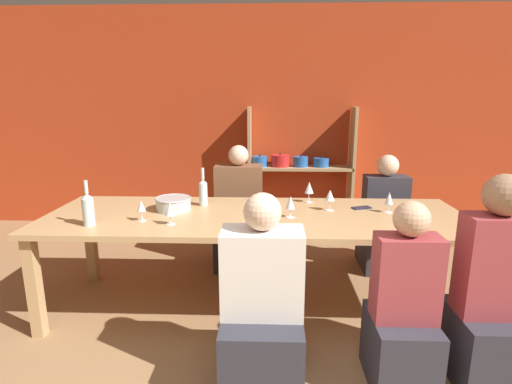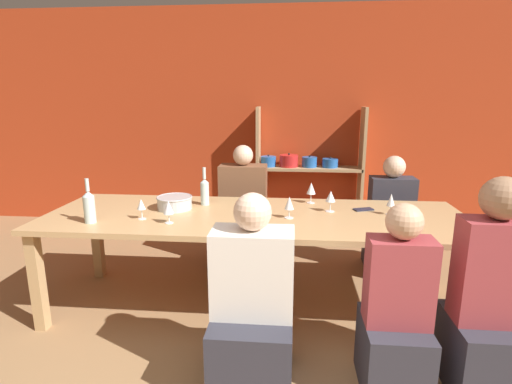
{
  "view_description": "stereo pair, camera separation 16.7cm",
  "coord_description": "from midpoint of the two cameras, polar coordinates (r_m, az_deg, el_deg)",
  "views": [
    {
      "loc": [
        0.16,
        -1.25,
        1.63
      ],
      "look_at": [
        0.06,
        1.73,
        0.92
      ],
      "focal_mm": 28.0,
      "sensor_mm": 36.0,
      "label": 1
    },
    {
      "loc": [
        0.33,
        -1.24,
        1.63
      ],
      "look_at": [
        0.06,
        1.73,
        0.92
      ],
      "focal_mm": 28.0,
      "sensor_mm": 36.0,
      "label": 2
    }
  ],
  "objects": [
    {
      "name": "wine_glass_red_a",
      "position": [
        3.17,
        17.07,
        -0.96
      ],
      "size": [
        0.06,
        0.06,
        0.16
      ],
      "color": "white",
      "rests_on": "dining_table"
    },
    {
      "name": "dining_table",
      "position": [
        3.03,
        -1.65,
        -4.46
      ],
      "size": [
        3.15,
        1.04,
        0.77
      ],
      "color": "tan",
      "rests_on": "ground_plane"
    },
    {
      "name": "wall_back_red",
      "position": [
        5.09,
        -0.73,
        10.26
      ],
      "size": [
        8.8,
        0.06,
        2.7
      ],
      "color": "#B23819",
      "rests_on": "ground_plane"
    },
    {
      "name": "wine_glass_white_b",
      "position": [
        2.96,
        -17.63,
        -2.03
      ],
      "size": [
        0.06,
        0.06,
        0.15
      ],
      "color": "white",
      "rests_on": "dining_table"
    },
    {
      "name": "shelf_unit",
      "position": [
        5.01,
        5.1,
        0.57
      ],
      "size": [
        1.29,
        0.3,
        1.52
      ],
      "color": "tan",
      "rests_on": "ground_plane"
    },
    {
      "name": "person_near_c",
      "position": [
        2.66,
        28.7,
        -14.16
      ],
      "size": [
        0.37,
        0.46,
        1.24
      ],
      "color": "#2D2D38",
      "rests_on": "ground_plane"
    },
    {
      "name": "cell_phone",
      "position": [
        3.25,
        13.44,
        -2.21
      ],
      "size": [
        0.16,
        0.12,
        0.01
      ],
      "color": "#1E2338",
      "rests_on": "dining_table"
    },
    {
      "name": "wine_glass_empty_a",
      "position": [
        2.82,
        -13.84,
        -2.39
      ],
      "size": [
        0.07,
        0.07,
        0.16
      ],
      "color": "white",
      "rests_on": "dining_table"
    },
    {
      "name": "wine_bottle_dark",
      "position": [
        3.27,
        -9.01,
        0.07
      ],
      "size": [
        0.07,
        0.07,
        0.31
      ],
      "color": "#B2C6C1",
      "rests_on": "dining_table"
    },
    {
      "name": "wine_bottle_green",
      "position": [
        2.99,
        -24.36,
        -2.19
      ],
      "size": [
        0.08,
        0.08,
        0.32
      ],
      "color": "#B2C6C1",
      "rests_on": "dining_table"
    },
    {
      "name": "wine_glass_white_a",
      "position": [
        3.34,
        6.18,
        0.52
      ],
      "size": [
        0.07,
        0.07,
        0.17
      ],
      "color": "white",
      "rests_on": "dining_table"
    },
    {
      "name": "wine_glass_empty_b",
      "position": [
        2.91,
        3.32,
        -1.61
      ],
      "size": [
        0.07,
        0.07,
        0.16
      ],
      "color": "white",
      "rests_on": "dining_table"
    },
    {
      "name": "person_near_b",
      "position": [
        2.48,
        18.3,
        -16.89
      ],
      "size": [
        0.35,
        0.43,
        1.1
      ],
      "color": "#2D2D38",
      "rests_on": "ground_plane"
    },
    {
      "name": "mixing_bowl",
      "position": [
        3.19,
        -13.19,
        -1.59
      ],
      "size": [
        0.28,
        0.28,
        0.1
      ],
      "color": "#B7BABC",
      "rests_on": "dining_table"
    },
    {
      "name": "person_far_a",
      "position": [
        3.94,
        -3.64,
        -4.38
      ],
      "size": [
        0.45,
        0.56,
        1.19
      ],
      "rotation": [
        0.0,
        0.0,
        3.14
      ],
      "color": "#2D2D38",
      "rests_on": "ground_plane"
    },
    {
      "name": "wine_glass_white_c",
      "position": [
        3.12,
        9.02,
        -0.58
      ],
      "size": [
        0.07,
        0.07,
        0.16
      ],
      "color": "white",
      "rests_on": "dining_table"
    },
    {
      "name": "person_far_b",
      "position": [
        4.02,
        16.58,
        -4.9
      ],
      "size": [
        0.4,
        0.5,
        1.11
      ],
      "rotation": [
        0.0,
        0.0,
        3.14
      ],
      "color": "#2D2D38",
      "rests_on": "ground_plane"
    },
    {
      "name": "person_near_a",
      "position": [
        2.37,
        -1.23,
        -17.61
      ],
      "size": [
        0.45,
        0.56,
        1.14
      ],
      "color": "#2D2D38",
      "rests_on": "ground_plane"
    }
  ]
}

